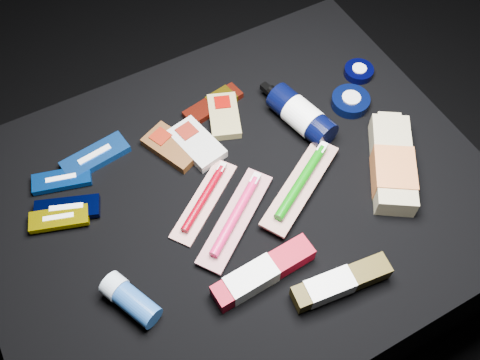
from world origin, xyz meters
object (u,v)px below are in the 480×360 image
lotion_bottle (301,115)px  toothpaste_carton_red (259,275)px  deodorant_stick (130,299)px  bodywash_bottle (392,165)px

lotion_bottle → toothpaste_carton_red: bearing=-146.6°
toothpaste_carton_red → deodorant_stick: bearing=160.0°
lotion_bottle → toothpaste_carton_red: (-0.25, -0.26, -0.01)m
lotion_bottle → bodywash_bottle: 0.21m
bodywash_bottle → deodorant_stick: 0.56m
deodorant_stick → toothpaste_carton_red: size_ratio=0.59×
deodorant_stick → lotion_bottle: bearing=-1.1°
bodywash_bottle → deodorant_stick: size_ratio=1.91×
deodorant_stick → toothpaste_carton_red: 0.23m
lotion_bottle → bodywash_bottle: (0.10, -0.19, -0.01)m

